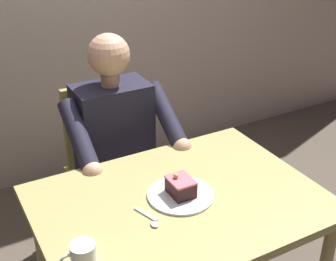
# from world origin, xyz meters

# --- Properties ---
(dining_table) EXTENTS (1.08, 0.79, 0.70)m
(dining_table) POSITION_xyz_m (0.00, 0.00, 0.62)
(dining_table) COLOR tan
(dining_table) RESTS_ON ground
(chair) EXTENTS (0.42, 0.42, 0.88)m
(chair) POSITION_xyz_m (0.00, -0.75, 0.48)
(chair) COLOR #988F49
(chair) RESTS_ON ground
(seated_person) EXTENTS (0.53, 0.58, 1.19)m
(seated_person) POSITION_xyz_m (-0.00, -0.58, 0.62)
(seated_person) COLOR #212031
(seated_person) RESTS_ON ground
(dessert_plate) EXTENTS (0.26, 0.26, 0.01)m
(dessert_plate) POSITION_xyz_m (-0.01, -0.01, 0.71)
(dessert_plate) COLOR white
(dessert_plate) RESTS_ON dining_table
(cake_slice) EXTENTS (0.09, 0.11, 0.09)m
(cake_slice) POSITION_xyz_m (-0.01, -0.02, 0.75)
(cake_slice) COLOR #351A1B
(cake_slice) RESTS_ON dessert_plate
(coffee_cup) EXTENTS (0.12, 0.08, 0.09)m
(coffee_cup) POSITION_xyz_m (0.44, 0.17, 0.75)
(coffee_cup) COLOR white
(coffee_cup) RESTS_ON dining_table
(dessert_spoon) EXTENTS (0.05, 0.14, 0.01)m
(dessert_spoon) POSITION_xyz_m (0.16, 0.06, 0.71)
(dessert_spoon) COLOR silver
(dessert_spoon) RESTS_ON dining_table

